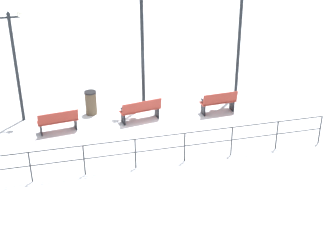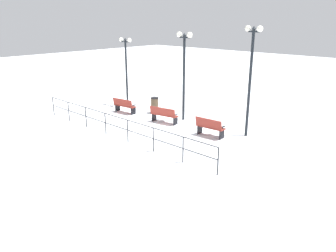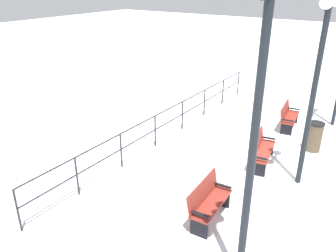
% 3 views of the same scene
% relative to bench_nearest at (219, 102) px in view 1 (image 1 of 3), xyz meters
% --- Properties ---
extents(ground_plane, '(80.00, 80.00, 0.00)m').
position_rel_bench_nearest_xyz_m(ground_plane, '(0.04, 3.23, -0.50)').
color(ground_plane, white).
rests_on(ground_plane, ground).
extents(bench_nearest, '(0.61, 1.51, 0.97)m').
position_rel_bench_nearest_xyz_m(bench_nearest, '(0.00, 0.00, 0.00)').
color(bench_nearest, maroon).
rests_on(bench_nearest, ground).
extents(bench_second, '(0.76, 1.70, 0.93)m').
position_rel_bench_nearest_xyz_m(bench_second, '(0.09, 3.21, -0.01)').
color(bench_second, maroon).
rests_on(bench_second, ground).
extents(bench_third, '(0.68, 1.57, 0.91)m').
position_rel_bench_nearest_xyz_m(bench_third, '(-0.05, 6.44, -0.03)').
color(bench_third, maroon).
rests_on(bench_third, ground).
extents(lamppost_near, '(0.29, 0.89, 5.31)m').
position_rel_bench_nearest_xyz_m(lamppost_near, '(1.33, -1.27, 3.01)').
color(lamppost_near, black).
rests_on(lamppost_near, ground).
extents(lamppost_middle, '(0.31, 1.03, 4.92)m').
position_rel_bench_nearest_xyz_m(lamppost_middle, '(1.33, 2.84, 2.87)').
color(lamppost_middle, black).
rests_on(lamppost_middle, ground).
extents(lamppost_far, '(0.27, 1.07, 4.43)m').
position_rel_bench_nearest_xyz_m(lamppost_far, '(1.33, 7.75, 2.51)').
color(lamppost_far, black).
rests_on(lamppost_far, ground).
extents(waterfront_railing, '(0.05, 11.98, 1.12)m').
position_rel_bench_nearest_xyz_m(waterfront_railing, '(-3.27, 3.23, 0.24)').
color(waterfront_railing, '#26282D').
rests_on(waterfront_railing, ground).
extents(trash_bin, '(0.49, 0.49, 0.99)m').
position_rel_bench_nearest_xyz_m(trash_bin, '(1.21, 5.05, -0.00)').
color(trash_bin, brown).
rests_on(trash_bin, ground).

